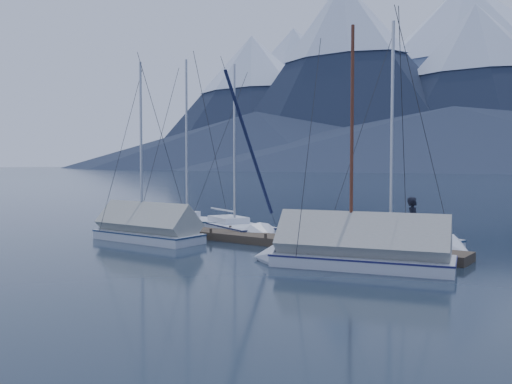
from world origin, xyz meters
TOP-DOWN VIEW (x-y plane):
  - ground at (0.00, 0.00)m, footprint 1000.00×1000.00m
  - dock at (0.00, 2.00)m, footprint 18.00×1.50m
  - mooring_posts at (-0.50, 2.00)m, footprint 15.12×1.52m
  - sailboat_open_left at (-5.91, 4.55)m, footprint 7.71×3.35m
  - sailboat_open_mid at (-2.39, 3.89)m, footprint 7.11×4.60m
  - sailboat_open_right at (5.62, 4.37)m, footprint 7.99×4.97m
  - sailboat_covered_near at (5.71, -0.70)m, footprint 7.11×3.67m
  - sailboat_covered_far at (-4.58, -0.55)m, footprint 6.21×2.64m
  - person at (6.88, 2.35)m, footprint 0.50×0.72m

SIDE VIEW (x-z plane):
  - ground at x=0.00m, z-range 0.00..0.00m
  - dock at x=0.00m, z-range -0.16..0.38m
  - sailboat_open_mid at x=-2.39m, z-range -4.42..4.74m
  - sailboat_open_left at x=-5.91m, z-range -4.78..5.13m
  - sailboat_open_right at x=5.62m, z-range -4.94..5.30m
  - mooring_posts at x=-0.50m, z-range 0.17..0.52m
  - sailboat_covered_far at x=-4.58m, z-range -3.93..4.78m
  - sailboat_covered_near at x=5.71m, z-range -3.98..4.87m
  - person at x=6.88m, z-range 0.34..2.21m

